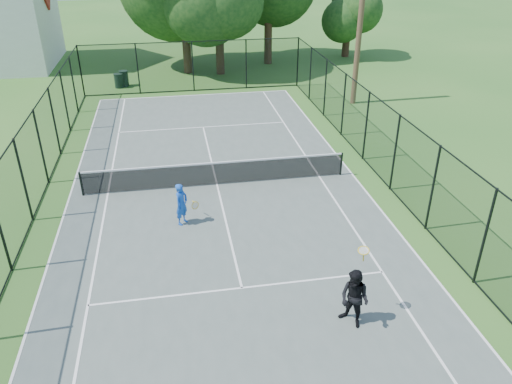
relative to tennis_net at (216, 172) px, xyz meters
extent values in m
plane|color=#2B6121|center=(0.00, 0.00, -0.58)|extent=(120.00, 120.00, 0.00)
cube|color=#4F5C55|center=(0.00, 0.00, -0.55)|extent=(11.00, 24.00, 0.06)
cylinder|color=black|center=(-5.00, 0.00, -0.04)|extent=(0.08, 0.08, 0.95)
cylinder|color=black|center=(5.00, 0.00, -0.04)|extent=(0.08, 0.08, 0.95)
cube|color=black|center=(0.00, 0.00, -0.04)|extent=(10.00, 0.03, 0.88)
cube|color=white|center=(0.00, 0.00, 0.40)|extent=(10.00, 0.05, 0.06)
cylinder|color=#332114|center=(-0.11, 17.50, 1.66)|extent=(0.56, 0.56, 4.48)
cylinder|color=#332114|center=(2.07, 16.80, 1.13)|extent=(0.56, 0.56, 3.41)
cylinder|color=#332114|center=(5.86, 19.17, 1.41)|extent=(0.56, 0.56, 3.98)
cylinder|color=#332114|center=(12.25, 20.35, 0.50)|extent=(0.56, 0.56, 2.16)
sphere|color=#113312|center=(12.25, 20.35, 2.52)|extent=(3.76, 3.76, 3.76)
cylinder|color=black|center=(-4.57, 14.56, -0.17)|extent=(0.54, 0.54, 0.83)
cylinder|color=black|center=(-4.57, 14.56, 0.27)|extent=(0.58, 0.58, 0.05)
cylinder|color=black|center=(-4.26, 14.87, -0.12)|extent=(0.54, 0.54, 0.93)
cylinder|color=black|center=(-4.26, 14.87, 0.37)|extent=(0.58, 0.58, 0.05)
cylinder|color=#4C3823|center=(8.78, 9.00, 3.65)|extent=(0.30, 0.30, 8.46)
imported|color=blue|center=(-1.44, -2.64, 0.21)|extent=(0.60, 0.63, 1.45)
torus|color=gold|center=(-0.99, -2.49, 0.03)|extent=(0.27, 0.18, 0.29)
cylinder|color=silver|center=(-0.99, -2.49, 0.03)|extent=(0.23, 0.15, 0.25)
imported|color=black|center=(2.51, -8.27, 0.28)|extent=(0.94, 0.98, 1.59)
torus|color=gold|center=(2.76, -7.92, 1.43)|extent=(0.30, 0.28, 0.14)
cylinder|color=silver|center=(2.76, -7.92, 1.43)|extent=(0.26, 0.24, 0.11)
sphere|color=#CCE526|center=(2.75, -7.93, 1.38)|extent=(0.07, 0.07, 0.07)
camera|label=1|loc=(-1.54, -17.23, 8.28)|focal=35.00mm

